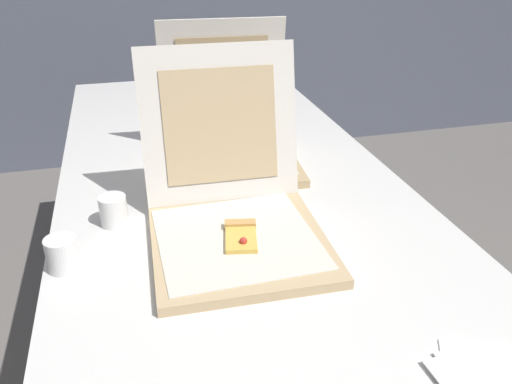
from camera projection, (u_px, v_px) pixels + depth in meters
name	position (u px, v px, depth m)	size (l,w,h in m)	color
table	(233.00, 200.00, 1.40)	(0.91, 2.24, 0.75)	silver
pizza_box_front	(235.00, 215.00, 1.13)	(0.39, 0.47, 0.38)	tan
pizza_box_middle	(229.00, 143.00, 1.50)	(0.40, 0.40, 0.39)	tan
cup_white_near_center	(113.00, 210.00, 1.19)	(0.06, 0.06, 0.07)	white
cup_white_near_left	(62.00, 254.00, 1.03)	(0.06, 0.06, 0.07)	white
napkin_pile	(487.00, 378.00, 0.79)	(0.17, 0.18, 0.01)	white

